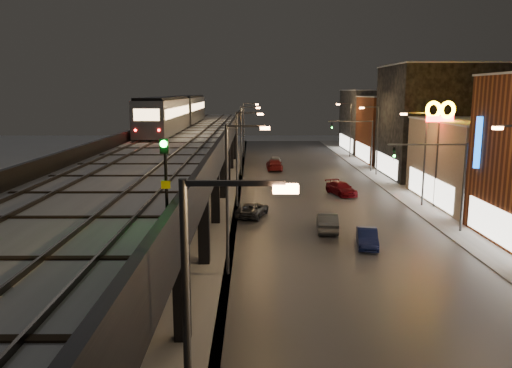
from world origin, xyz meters
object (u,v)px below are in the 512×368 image
object	(u,v)px
car_near_white	(327,222)
car_far_white	(275,161)
car_mid_silver	(252,210)
rail_signal	(165,162)
car_mid_dark	(274,165)
car_onc_silver	(367,239)
car_onc_white	(341,189)
subway_train	(178,111)

from	to	relation	value
car_near_white	car_far_white	xyz separation A→B (m)	(-2.45, 35.80, -0.03)
car_mid_silver	car_far_white	world-z (taller)	car_far_white
rail_signal	car_mid_dark	bearing A→B (deg)	83.56
car_mid_dark	car_far_white	bearing A→B (deg)	-95.34
car_near_white	car_far_white	world-z (taller)	car_near_white
car_mid_dark	car_onc_silver	bearing A→B (deg)	97.14
car_onc_silver	car_onc_white	distance (m)	18.03
car_far_white	car_onc_white	bearing A→B (deg)	107.13
rail_signal	car_near_white	xyz separation A→B (m)	(8.74, 21.55, -7.79)
car_mid_silver	rail_signal	bearing A→B (deg)	100.72
car_near_white	car_onc_silver	distance (m)	4.68
car_mid_dark	car_far_white	xyz separation A→B (m)	(0.36, 4.81, -0.05)
car_mid_silver	car_far_white	distance (m)	31.31
subway_train	car_mid_silver	size ratio (longest dim) A/B	8.41
rail_signal	car_mid_silver	bearing A→B (deg)	83.77
subway_train	car_far_white	world-z (taller)	subway_train
rail_signal	car_near_white	size ratio (longest dim) A/B	0.60
rail_signal	car_onc_silver	size ratio (longest dim) A/B	0.69
car_onc_white	car_near_white	bearing A→B (deg)	-122.34
rail_signal	car_onc_white	distance (m)	38.29
car_far_white	car_onc_silver	bearing A→B (deg)	98.54
car_mid_silver	car_far_white	xyz separation A→B (m)	(3.43, 31.13, 0.08)
car_mid_silver	car_onc_silver	distance (m)	11.95
subway_train	car_near_white	distance (m)	30.17
car_near_white	car_far_white	distance (m)	35.88
car_mid_silver	car_onc_silver	bearing A→B (deg)	149.57
car_near_white	rail_signal	bearing A→B (deg)	73.00
car_mid_dark	car_onc_silver	distance (m)	35.46
car_mid_dark	car_near_white	bearing A→B (deg)	94.18
rail_signal	car_far_white	bearing A→B (deg)	83.74
subway_train	car_onc_silver	distance (m)	34.73
subway_train	rail_signal	xyz separation A→B (m)	(6.40, -46.49, 0.09)
car_far_white	car_onc_silver	world-z (taller)	car_far_white
car_mid_dark	car_far_white	world-z (taller)	car_mid_dark
car_onc_silver	car_onc_white	world-z (taller)	car_onc_white
subway_train	car_near_white	size ratio (longest dim) A/B	8.47
rail_signal	car_onc_white	world-z (taller)	rail_signal
subway_train	car_far_white	xyz separation A→B (m)	(12.69, 10.86, -7.73)
subway_train	car_onc_white	bearing A→B (deg)	-30.67
car_mid_silver	car_far_white	bearing A→B (deg)	-79.35
car_mid_silver	car_onc_white	bearing A→B (deg)	-118.76
rail_signal	car_onc_white	bearing A→B (deg)	70.88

